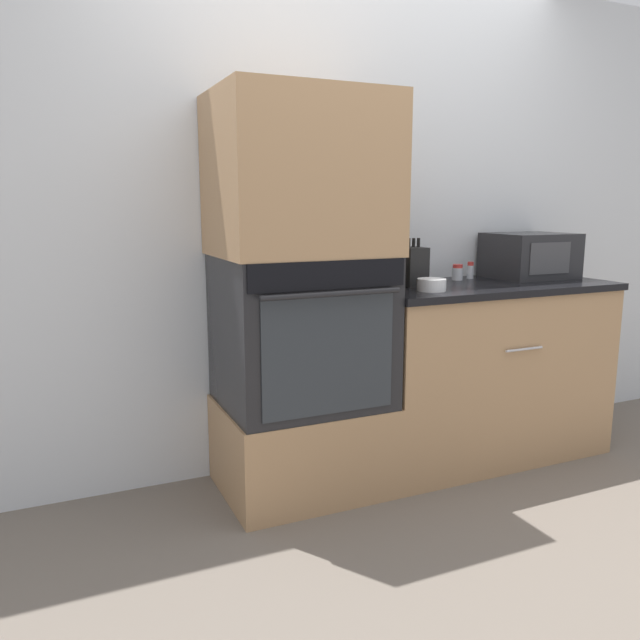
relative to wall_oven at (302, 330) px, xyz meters
The scene contains 12 objects.
ground_plane 0.90m from the wall_oven, 38.29° to the right, with size 12.00×12.00×0.00m, color #6B6056.
wall_back 0.70m from the wall_oven, 41.60° to the left, with size 8.00×0.05×2.50m.
oven_cabinet_base 0.56m from the wall_oven, 90.00° to the left, with size 0.75×0.60×0.42m.
wall_oven is the anchor object (origin of this frame).
oven_cabinet_upper 0.69m from the wall_oven, 90.00° to the left, with size 0.75×0.60×0.70m.
counter_unit 1.08m from the wall_oven, ahead, with size 1.34×0.63×0.93m.
microwave 1.45m from the wall_oven, ahead, with size 0.44×0.36×0.25m.
knife_block 0.68m from the wall_oven, ahead, with size 0.11×0.13×0.24m.
bowl 0.65m from the wall_oven, 12.13° to the right, with size 0.14×0.14×0.06m.
condiment_jar_near 1.12m from the wall_oven, 10.22° to the left, with size 0.04×0.04×0.09m.
condiment_jar_mid 0.59m from the wall_oven, 13.49° to the left, with size 0.04×0.04×0.09m.
condiment_jar_far 1.01m from the wall_oven, ahead, with size 0.06×0.06×0.09m.
Camera 1 is at (-1.44, -2.28, 1.34)m, focal length 35.00 mm.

